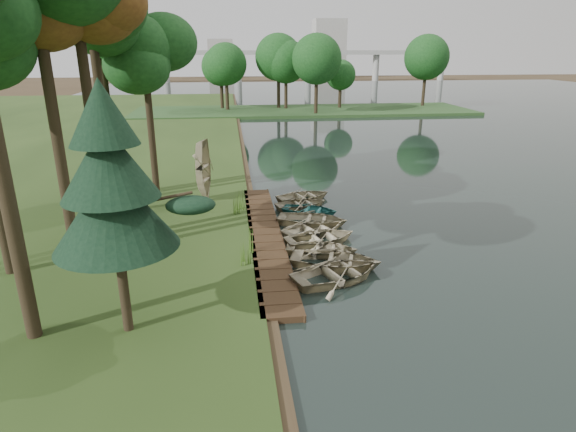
{
  "coord_description": "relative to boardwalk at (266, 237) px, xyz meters",
  "views": [
    {
      "loc": [
        -3.21,
        -22.45,
        9.11
      ],
      "look_at": [
        -0.47,
        0.01,
        1.2
      ],
      "focal_mm": 30.0,
      "sensor_mm": 36.0,
      "label": 1
    }
  ],
  "objects": [
    {
      "name": "water",
      "position": [
        31.6,
        20.0,
        -0.12
      ],
      "size": [
        130.0,
        200.0,
        0.05
      ],
      "primitive_type": "cube",
      "color": "black",
      "rests_on": "ground"
    },
    {
      "name": "building_b",
      "position": [
        -3.4,
        145.0,
        5.85
      ],
      "size": [
        8.0,
        8.0,
        12.0
      ],
      "primitive_type": "cube",
      "color": "#A5A5A0",
      "rests_on": "ground"
    },
    {
      "name": "rowboat_7",
      "position": [
        2.51,
        4.67,
        0.23
      ],
      "size": [
        3.62,
        2.97,
        0.65
      ],
      "primitive_type": "imported",
      "rotation": [
        0.0,
        0.0,
        1.82
      ],
      "color": "tan",
      "rests_on": "water"
    },
    {
      "name": "building_a",
      "position": [
        31.6,
        140.0,
        8.85
      ],
      "size": [
        10.0,
        8.0,
        18.0
      ],
      "primitive_type": "cube",
      "color": "#A5A5A0",
      "rests_on": "ground"
    },
    {
      "name": "rowboat_2",
      "position": [
        2.43,
        -2.28,
        0.24
      ],
      "size": [
        3.78,
        3.11,
        0.68
      ],
      "primitive_type": "imported",
      "rotation": [
        0.0,
        0.0,
        1.32
      ],
      "color": "tan",
      "rests_on": "water"
    },
    {
      "name": "far_trees",
      "position": [
        6.27,
        50.0,
        6.28
      ],
      "size": [
        45.6,
        5.6,
        8.8
      ],
      "color": "black",
      "rests_on": "peninsula"
    },
    {
      "name": "rowboat_3",
      "position": [
        2.64,
        -0.93,
        0.27
      ],
      "size": [
        4.15,
        3.42,
        0.75
      ],
      "primitive_type": "imported",
      "rotation": [
        0.0,
        0.0,
        1.83
      ],
      "color": "tan",
      "rests_on": "water"
    },
    {
      "name": "rowboat_0",
      "position": [
        2.62,
        -4.94,
        0.32
      ],
      "size": [
        4.76,
        4.07,
        0.83
      ],
      "primitive_type": "imported",
      "rotation": [
        0.0,
        0.0,
        1.92
      ],
      "color": "tan",
      "rests_on": "water"
    },
    {
      "name": "tree_4",
      "position": [
        -6.32,
        7.61,
        8.53
      ],
      "size": [
        3.92,
        3.92,
        10.16
      ],
      "color": "black",
      "rests_on": "bank"
    },
    {
      "name": "reeds_1",
      "position": [
        -1.0,
        -2.17,
        0.72
      ],
      "size": [
        0.6,
        0.6,
        1.14
      ],
      "primitive_type": "cone",
      "color": "#3F661E",
      "rests_on": "bank"
    },
    {
      "name": "rowboat_8",
      "position": [
        2.89,
        6.11,
        0.26
      ],
      "size": [
        4.11,
        3.46,
        0.73
      ],
      "primitive_type": "imported",
      "rotation": [
        0.0,
        0.0,
        1.88
      ],
      "color": "tan",
      "rests_on": "water"
    },
    {
      "name": "tree_3",
      "position": [
        -8.21,
        4.16,
        10.71
      ],
      "size": [
        4.73,
        4.73,
        12.7
      ],
      "color": "black",
      "rests_on": "bank"
    },
    {
      "name": "bridge",
      "position": [
        13.91,
        120.0,
        6.93
      ],
      "size": [
        95.9,
        4.0,
        8.6
      ],
      "color": "#A5A5A0",
      "rests_on": "ground"
    },
    {
      "name": "tree_2",
      "position": [
        -7.73,
        0.16,
        10.41
      ],
      "size": [
        4.45,
        4.45,
        12.29
      ],
      "color": "black",
      "rests_on": "bank"
    },
    {
      "name": "rowboat_4",
      "position": [
        2.56,
        0.31,
        0.27
      ],
      "size": [
        4.29,
        3.78,
        0.74
      ],
      "primitive_type": "imported",
      "rotation": [
        0.0,
        0.0,
        2.0
      ],
      "color": "tan",
      "rests_on": "water"
    },
    {
      "name": "reeds_2",
      "position": [
        -1.28,
        3.38,
        0.68
      ],
      "size": [
        0.6,
        0.6,
        1.05
      ],
      "primitive_type": "cone",
      "color": "#3F661E",
      "rests_on": "bank"
    },
    {
      "name": "pine_tree",
      "position": [
        -5.18,
        -8.08,
        5.15
      ],
      "size": [
        3.8,
        3.8,
        8.06
      ],
      "color": "black",
      "rests_on": "bank"
    },
    {
      "name": "reeds_3",
      "position": [
        -1.14,
        4.1,
        0.7
      ],
      "size": [
        0.6,
        0.6,
        1.1
      ],
      "primitive_type": "cone",
      "color": "#3F661E",
      "rests_on": "bank"
    },
    {
      "name": "tree_6",
      "position": [
        -9.74,
        7.39,
        10.57
      ],
      "size": [
        4.78,
        4.78,
        12.57
      ],
      "color": "black",
      "rests_on": "bank"
    },
    {
      "name": "peninsula",
      "position": [
        9.6,
        50.0,
        0.08
      ],
      "size": [
        50.0,
        14.0,
        0.45
      ],
      "primitive_type": "cube",
      "color": "#294920",
      "rests_on": "ground"
    },
    {
      "name": "stored_rowboat",
      "position": [
        -3.14,
        6.0,
        0.54
      ],
      "size": [
        4.27,
        3.51,
        0.77
      ],
      "primitive_type": "imported",
      "rotation": [
        3.14,
        0.0,
        1.32
      ],
      "color": "tan",
      "rests_on": "bank"
    },
    {
      "name": "reeds_0",
      "position": [
        -1.15,
        -3.35,
        0.59
      ],
      "size": [
        0.6,
        0.6,
        0.89
      ],
      "primitive_type": "cone",
      "color": "#3F661E",
      "rests_on": "bank"
    },
    {
      "name": "boardwalk",
      "position": [
        0.0,
        0.0,
        0.0
      ],
      "size": [
        1.6,
        16.0,
        0.3
      ],
      "primitive_type": "cube",
      "color": "#372515",
      "rests_on": "ground"
    },
    {
      "name": "rowboat_1",
      "position": [
        2.77,
        -3.72,
        0.31
      ],
      "size": [
        4.64,
        3.93,
        0.82
      ],
      "primitive_type": "imported",
      "rotation": [
        0.0,
        0.0,
        1.25
      ],
      "color": "tan",
      "rests_on": "water"
    },
    {
      "name": "rowboat_6",
      "position": [
        2.81,
        3.45,
        0.23
      ],
      "size": [
        3.79,
        3.32,
        0.65
      ],
      "primitive_type": "imported",
      "rotation": [
        0.0,
        0.0,
        1.17
      ],
      "color": "#276E6A",
      "rests_on": "water"
    },
    {
      "name": "rowboat_5",
      "position": [
        2.65,
        1.66,
        0.29
      ],
      "size": [
        4.44,
        3.77,
        0.78
      ],
      "primitive_type": "imported",
      "rotation": [
        0.0,
        0.0,
        1.24
      ],
      "color": "tan",
      "rests_on": "water"
    },
    {
      "name": "ground",
      "position": [
        1.6,
        0.0,
        -0.15
      ],
      "size": [
        300.0,
        300.0,
        0.0
      ],
      "primitive_type": "plane",
      "color": "#3D2F1D"
    }
  ]
}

